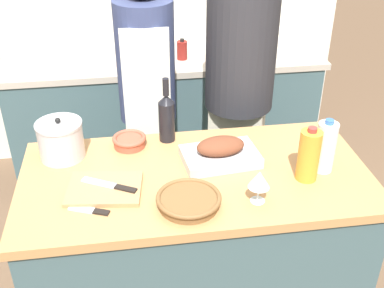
# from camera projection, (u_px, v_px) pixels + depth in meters

# --- Properties ---
(kitchen_island) EXTENTS (1.44, 0.71, 0.90)m
(kitchen_island) POSITION_uv_depth(u_px,v_px,m) (195.00, 254.00, 2.20)
(kitchen_island) COLOR #3D565B
(kitchen_island) RESTS_ON ground_plane
(back_counter) EXTENTS (2.09, 0.60, 0.88)m
(back_counter) POSITION_uv_depth(u_px,v_px,m) (165.00, 115.00, 3.40)
(back_counter) COLOR #3D565B
(back_counter) RESTS_ON ground_plane
(roasting_pan) EXTENTS (0.34, 0.24, 0.11)m
(roasting_pan) POSITION_uv_depth(u_px,v_px,m) (220.00, 153.00, 2.03)
(roasting_pan) COLOR #BCBCC1
(roasting_pan) RESTS_ON kitchen_island
(wicker_basket) EXTENTS (0.24, 0.24, 0.05)m
(wicker_basket) POSITION_uv_depth(u_px,v_px,m) (189.00, 200.00, 1.78)
(wicker_basket) COLOR brown
(wicker_basket) RESTS_ON kitchen_island
(cutting_board) EXTENTS (0.31, 0.25, 0.02)m
(cutting_board) POSITION_uv_depth(u_px,v_px,m) (105.00, 189.00, 1.87)
(cutting_board) COLOR #AD7F51
(cutting_board) RESTS_ON kitchen_island
(stock_pot) EXTENTS (0.20, 0.20, 0.19)m
(stock_pot) POSITION_uv_depth(u_px,v_px,m) (61.00, 140.00, 2.05)
(stock_pot) COLOR #B7B7BC
(stock_pot) RESTS_ON kitchen_island
(mixing_bowl) EXTENTS (0.15, 0.15, 0.05)m
(mixing_bowl) POSITION_uv_depth(u_px,v_px,m) (129.00, 141.00, 2.15)
(mixing_bowl) COLOR #A84C38
(mixing_bowl) RESTS_ON kitchen_island
(juice_jug) EXTENTS (0.09, 0.09, 0.23)m
(juice_jug) POSITION_uv_depth(u_px,v_px,m) (309.00, 155.00, 1.89)
(juice_jug) COLOR orange
(juice_jug) RESTS_ON kitchen_island
(milk_jug) EXTENTS (0.08, 0.08, 0.23)m
(milk_jug) POSITION_uv_depth(u_px,v_px,m) (325.00, 147.00, 1.95)
(milk_jug) COLOR white
(milk_jug) RESTS_ON kitchen_island
(wine_bottle_green) EXTENTS (0.07, 0.07, 0.30)m
(wine_bottle_green) POSITION_uv_depth(u_px,v_px,m) (167.00, 117.00, 2.15)
(wine_bottle_green) COLOR black
(wine_bottle_green) RESTS_ON kitchen_island
(wine_glass_left) EXTENTS (0.08, 0.08, 0.13)m
(wine_glass_left) POSITION_uv_depth(u_px,v_px,m) (259.00, 180.00, 1.77)
(wine_glass_left) COLOR silver
(wine_glass_left) RESTS_ON kitchen_island
(knife_chef) EXTENTS (0.22, 0.14, 0.01)m
(knife_chef) POSITION_uv_depth(u_px,v_px,m) (111.00, 185.00, 1.87)
(knife_chef) COLOR #B7B7BC
(knife_chef) RESTS_ON cutting_board
(knife_paring) EXTENTS (0.16, 0.09, 0.01)m
(knife_paring) POSITION_uv_depth(u_px,v_px,m) (91.00, 211.00, 1.77)
(knife_paring) COLOR #B7B7BC
(knife_paring) RESTS_ON kitchen_island
(stand_mixer) EXTENTS (0.18, 0.14, 0.32)m
(stand_mixer) POSITION_uv_depth(u_px,v_px,m) (131.00, 42.00, 3.01)
(stand_mixer) COLOR #B22323
(stand_mixer) RESTS_ON back_counter
(condiment_bottle_tall) EXTENTS (0.05, 0.05, 0.14)m
(condiment_bottle_tall) POSITION_uv_depth(u_px,v_px,m) (247.00, 44.00, 3.19)
(condiment_bottle_tall) COLOR #234C28
(condiment_bottle_tall) RESTS_ON back_counter
(condiment_bottle_short) EXTENTS (0.07, 0.07, 0.14)m
(condiment_bottle_short) POSITION_uv_depth(u_px,v_px,m) (182.00, 50.00, 3.10)
(condiment_bottle_short) COLOR maroon
(condiment_bottle_short) RESTS_ON back_counter
(condiment_bottle_extra) EXTENTS (0.07, 0.07, 0.22)m
(condiment_bottle_extra) POSITION_uv_depth(u_px,v_px,m) (155.00, 35.00, 3.23)
(condiment_bottle_extra) COLOR #234C28
(condiment_bottle_extra) RESTS_ON back_counter
(person_cook_aproned) EXTENTS (0.31, 0.31, 1.60)m
(person_cook_aproned) POSITION_uv_depth(u_px,v_px,m) (148.00, 97.00, 2.61)
(person_cook_aproned) COLOR beige
(person_cook_aproned) RESTS_ON ground_plane
(person_cook_guest) EXTENTS (0.37, 0.37, 1.74)m
(person_cook_guest) POSITION_uv_depth(u_px,v_px,m) (239.00, 84.00, 2.59)
(person_cook_guest) COLOR beige
(person_cook_guest) RESTS_ON ground_plane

